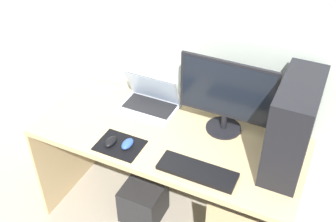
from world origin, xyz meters
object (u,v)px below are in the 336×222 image
(monitor, at_px, (226,96))
(laptop, at_px, (150,101))
(mouse_right, at_px, (111,142))
(pc_tower, at_px, (293,126))
(subwoofer, at_px, (143,201))
(keyboard, at_px, (197,171))
(mouse_left, at_px, (127,144))

(monitor, xyz_separation_m, laptop, (-0.50, 0.02, -0.20))
(laptop, xyz_separation_m, mouse_right, (-0.04, -0.41, -0.03))
(laptop, relative_size, mouse_right, 3.74)
(pc_tower, distance_m, subwoofer, 1.22)
(laptop, height_order, subwoofer, laptop)
(pc_tower, distance_m, monitor, 0.41)
(pc_tower, relative_size, keyboard, 1.20)
(monitor, distance_m, laptop, 0.53)
(monitor, distance_m, subwoofer, 1.01)
(monitor, xyz_separation_m, subwoofer, (-0.44, -0.22, -0.88))
(pc_tower, xyz_separation_m, laptop, (-0.89, 0.14, -0.20))
(laptop, height_order, mouse_left, laptop)
(pc_tower, height_order, mouse_left, pc_tower)
(keyboard, relative_size, mouse_left, 4.38)
(pc_tower, bearing_deg, monitor, 162.71)
(pc_tower, height_order, monitor, pc_tower)
(mouse_right, bearing_deg, subwoofer, 64.26)
(mouse_left, distance_m, mouse_right, 0.10)
(pc_tower, relative_size, subwoofer, 1.88)
(pc_tower, relative_size, monitor, 0.92)
(keyboard, relative_size, mouse_right, 4.38)
(keyboard, bearing_deg, mouse_right, -179.46)
(mouse_right, relative_size, subwoofer, 0.36)
(keyboard, bearing_deg, subwoofer, 158.24)
(laptop, bearing_deg, mouse_right, -94.94)
(laptop, distance_m, subwoofer, 0.72)
(pc_tower, relative_size, laptop, 1.41)
(monitor, height_order, subwoofer, monitor)
(laptop, xyz_separation_m, mouse_left, (0.06, -0.39, -0.03))
(pc_tower, height_order, mouse_right, pc_tower)
(monitor, height_order, keyboard, monitor)
(monitor, bearing_deg, pc_tower, -17.29)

